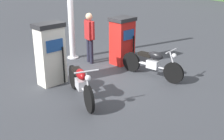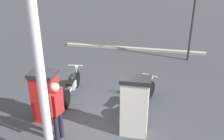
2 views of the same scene
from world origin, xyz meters
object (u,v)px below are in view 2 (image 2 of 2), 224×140
Objects in this scene: motorcycle_far_pump at (72,84)px; motorcycle_near_pump at (141,95)px; roadside_traffic_light at (196,1)px; canopy_support_pole at (42,89)px; fuel_pump_near at (135,106)px; fuel_pump_far at (45,96)px; attendant_person at (57,108)px.

motorcycle_near_pump is at bearing -93.27° from motorcycle_far_pump.
canopy_support_pole is (-7.70, 3.26, -0.83)m from roadside_traffic_light.
fuel_pump_near is 2.66m from fuel_pump_far.
motorcycle_near_pump is 3.72m from canopy_support_pole.
motorcycle_near_pump is 0.48× the size of roadside_traffic_light.
fuel_pump_near is 2.58m from canopy_support_pole.
canopy_support_pole is at bearing 132.75° from fuel_pump_near.
motorcycle_far_pump is 0.50× the size of canopy_support_pole.
fuel_pump_near is 0.41× the size of roadside_traffic_light.
attendant_person reaches higher than motorcycle_far_pump.
fuel_pump_far is at bearing 173.33° from motorcycle_far_pump.
attendant_person is at bearing 153.51° from roadside_traffic_light.
motorcycle_near_pump is 0.96× the size of motorcycle_far_pump.
motorcycle_near_pump is 2.46m from motorcycle_far_pump.
attendant_person is at bearing 12.01° from canopy_support_pole.
roadside_traffic_light reaches higher than motorcycle_far_pump.
canopy_support_pole is (-1.58, -0.95, 1.18)m from fuel_pump_far.
attendant_person is at bearing 138.94° from motorcycle_near_pump.
fuel_pump_near is 2.94m from motorcycle_far_pump.
roadside_traffic_light reaches higher than attendant_person.
roadside_traffic_light is at bearing -22.95° from canopy_support_pole.
canopy_support_pole reaches higher than fuel_pump_far.
motorcycle_near_pump is (1.37, 0.02, -0.41)m from fuel_pump_near.
canopy_support_pole reaches higher than motorcycle_near_pump.
motorcycle_far_pump is at bearing 14.00° from canopy_support_pole.
fuel_pump_far is at bearing 45.16° from attendant_person.
attendant_person reaches higher than fuel_pump_far.
roadside_traffic_light is at bearing -34.52° from fuel_pump_far.
fuel_pump_far is at bearing 30.91° from canopy_support_pole.
fuel_pump_near is 2.04m from attendant_person.
motorcycle_far_pump is at bearing 86.73° from motorcycle_near_pump.
motorcycle_far_pump is 0.50× the size of roadside_traffic_light.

